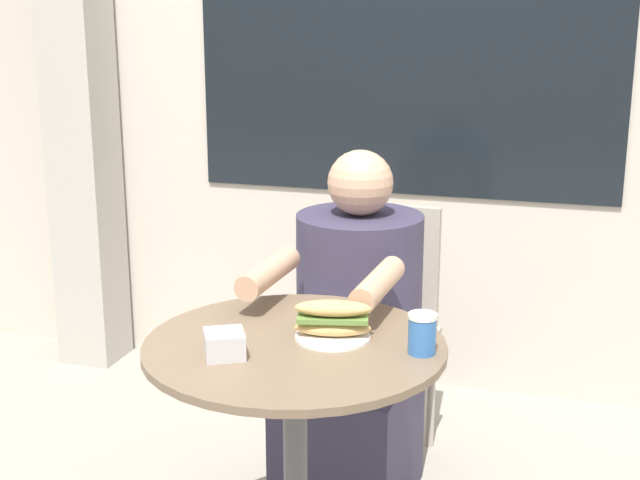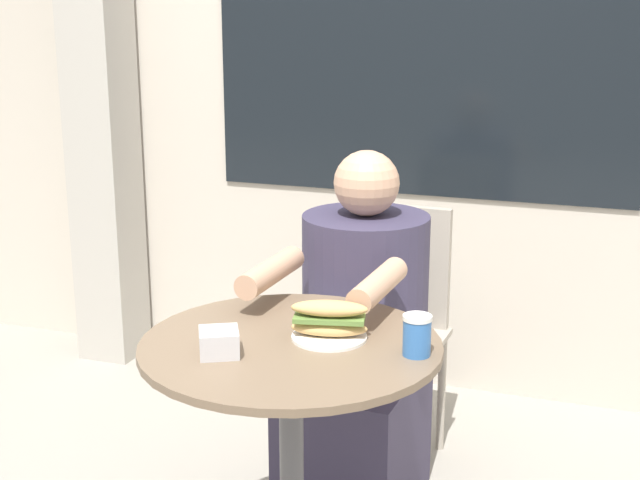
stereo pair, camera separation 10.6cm
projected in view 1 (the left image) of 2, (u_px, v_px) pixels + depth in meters
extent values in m
cube|color=beige|center=(421.00, 38.00, 3.40)|extent=(8.00, 0.08, 2.80)
cube|color=black|center=(406.00, 20.00, 3.36)|extent=(1.66, 0.01, 1.34)
cube|color=#B2ADA3|center=(78.00, 86.00, 3.68)|extent=(0.23, 0.23, 2.40)
cylinder|color=brown|center=(295.00, 346.00, 2.13)|extent=(0.73, 0.73, 0.02)
cube|color=#ADA393|center=(374.00, 341.00, 2.97)|extent=(0.40, 0.40, 0.02)
cube|color=#ADA393|center=(389.00, 264.00, 3.07)|extent=(0.35, 0.05, 0.42)
cylinder|color=#ADA393|center=(409.00, 431.00, 2.83)|extent=(0.03, 0.03, 0.43)
cylinder|color=#ADA393|center=(311.00, 416.00, 2.93)|extent=(0.03, 0.03, 0.43)
cylinder|color=#ADA393|center=(431.00, 390.00, 3.13)|extent=(0.03, 0.03, 0.43)
cylinder|color=#ADA393|center=(342.00, 378.00, 3.23)|extent=(0.03, 0.03, 0.43)
cube|color=#38334C|center=(351.00, 439.00, 2.76)|extent=(0.38, 0.49, 0.45)
cylinder|color=#38334C|center=(359.00, 291.00, 2.70)|extent=(0.38, 0.38, 0.47)
sphere|color=tan|center=(360.00, 183.00, 2.62)|extent=(0.19, 0.19, 0.19)
cylinder|color=tan|center=(378.00, 284.00, 2.31)|extent=(0.08, 0.31, 0.07)
cylinder|color=tan|center=(269.00, 273.00, 2.40)|extent=(0.08, 0.31, 0.07)
cylinder|color=white|center=(333.00, 337.00, 2.16)|extent=(0.18, 0.18, 0.01)
ellipsoid|color=tan|center=(333.00, 328.00, 2.15)|extent=(0.20, 0.10, 0.04)
cube|color=olive|center=(333.00, 318.00, 2.14)|extent=(0.18, 0.10, 0.01)
ellipsoid|color=tan|center=(333.00, 308.00, 2.14)|extent=(0.20, 0.10, 0.04)
cylinder|color=#336BB7|center=(422.00, 336.00, 2.06)|extent=(0.06, 0.06, 0.09)
cylinder|color=white|center=(423.00, 316.00, 2.04)|extent=(0.07, 0.07, 0.01)
cube|color=silver|center=(224.00, 344.00, 2.04)|extent=(0.12, 0.12, 0.06)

